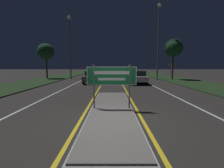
{
  "coord_description": "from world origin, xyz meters",
  "views": [
    {
      "loc": [
        0.02,
        -5.27,
        2.03
      ],
      "look_at": [
        0.0,
        2.95,
        1.02
      ],
      "focal_mm": 24.0,
      "sensor_mm": 36.0,
      "label": 1
    }
  ],
  "objects": [
    {
      "name": "streetlight_left_near",
      "position": [
        -6.32,
        17.81,
        6.12
      ],
      "size": [
        0.55,
        0.55,
        9.34
      ],
      "color": "#56565B",
      "rests_on": "ground_plane"
    },
    {
      "name": "edge_line_white_left",
      "position": [
        -7.2,
        25.0,
        0.0
      ],
      "size": [
        0.1,
        70.0,
        0.01
      ],
      "color": "silver",
      "rests_on": "ground_plane"
    },
    {
      "name": "edge_line_white_right",
      "position": [
        7.2,
        25.0,
        0.0
      ],
      "size": [
        0.1,
        70.0,
        0.01
      ],
      "color": "silver",
      "rests_on": "ground_plane"
    },
    {
      "name": "ground_plane",
      "position": [
        0.0,
        0.0,
        0.0
      ],
      "size": [
        160.0,
        160.0,
        0.0
      ],
      "primitive_type": "plane",
      "color": "#282623"
    },
    {
      "name": "car_approaching_1",
      "position": [
        -2.57,
        25.81,
        0.77
      ],
      "size": [
        2.0,
        4.43,
        1.47
      ],
      "color": "maroon",
      "rests_on": "ground_plane"
    },
    {
      "name": "roadside_palm_left",
      "position": [
        -10.17,
        18.17,
        4.17
      ],
      "size": [
        2.47,
        2.47,
        5.36
      ],
      "color": "#4C3823",
      "rests_on": "verge_left"
    },
    {
      "name": "verge_right",
      "position": [
        9.5,
        20.0,
        0.04
      ],
      "size": [
        5.0,
        100.0,
        0.08
      ],
      "color": "#1E3319",
      "rests_on": "ground_plane"
    },
    {
      "name": "car_receding_0",
      "position": [
        2.81,
        11.87,
        0.78
      ],
      "size": [
        2.01,
        4.47,
        1.45
      ],
      "color": "silver",
      "rests_on": "ground_plane"
    },
    {
      "name": "car_receding_1",
      "position": [
        2.75,
        19.92,
        0.75
      ],
      "size": [
        2.03,
        4.42,
        1.39
      ],
      "color": "navy",
      "rests_on": "ground_plane"
    },
    {
      "name": "roadside_palm_right",
      "position": [
        8.74,
        16.32,
        4.5
      ],
      "size": [
        2.47,
        2.47,
        5.69
      ],
      "color": "#4C3823",
      "rests_on": "verge_right"
    },
    {
      "name": "lane_line_white_left",
      "position": [
        -4.2,
        25.0,
        0.0
      ],
      "size": [
        0.12,
        70.0,
        0.01
      ],
      "color": "silver",
      "rests_on": "ground_plane"
    },
    {
      "name": "warning_sign",
      "position": [
        9.77,
        19.79,
        1.5
      ],
      "size": [
        0.6,
        0.06,
        2.36
      ],
      "color": "#56565B",
      "rests_on": "verge_right"
    },
    {
      "name": "lane_line_white_right",
      "position": [
        4.2,
        25.0,
        0.0
      ],
      "size": [
        0.12,
        70.0,
        0.01
      ],
      "color": "silver",
      "rests_on": "ground_plane"
    },
    {
      "name": "car_receding_2",
      "position": [
        2.3,
        29.73,
        0.73
      ],
      "size": [
        1.84,
        4.31,
        1.39
      ],
      "color": "silver",
      "rests_on": "ground_plane"
    },
    {
      "name": "highway_sign",
      "position": [
        0.0,
        1.45,
        1.5
      ],
      "size": [
        2.24,
        0.07,
        1.99
      ],
      "color": "#56565B",
      "rests_on": "median_island"
    },
    {
      "name": "verge_left",
      "position": [
        -9.5,
        20.0,
        0.04
      ],
      "size": [
        5.0,
        100.0,
        0.08
      ],
      "color": "#1E3319",
      "rests_on": "ground_plane"
    },
    {
      "name": "centre_line_yellow_left",
      "position": [
        -1.16,
        25.0,
        0.0
      ],
      "size": [
        0.12,
        70.0,
        0.01
      ],
      "color": "gold",
      "rests_on": "ground_plane"
    },
    {
      "name": "car_approaching_0",
      "position": [
        -2.3,
        12.68,
        0.74
      ],
      "size": [
        1.88,
        4.58,
        1.41
      ],
      "color": "#4C514C",
      "rests_on": "ground_plane"
    },
    {
      "name": "median_island",
      "position": [
        0.0,
        1.45,
        0.04
      ],
      "size": [
        1.94,
        8.06,
        0.1
      ],
      "color": "#999993",
      "rests_on": "ground_plane"
    },
    {
      "name": "centre_line_yellow_right",
      "position": [
        1.16,
        25.0,
        0.0
      ],
      "size": [
        0.12,
        70.0,
        0.01
      ],
      "color": "gold",
      "rests_on": "ground_plane"
    },
    {
      "name": "streetlight_right_near",
      "position": [
        6.66,
        16.74,
        6.73
      ],
      "size": [
        0.53,
        0.53,
        10.65
      ],
      "color": "#56565B",
      "rests_on": "ground_plane"
    }
  ]
}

